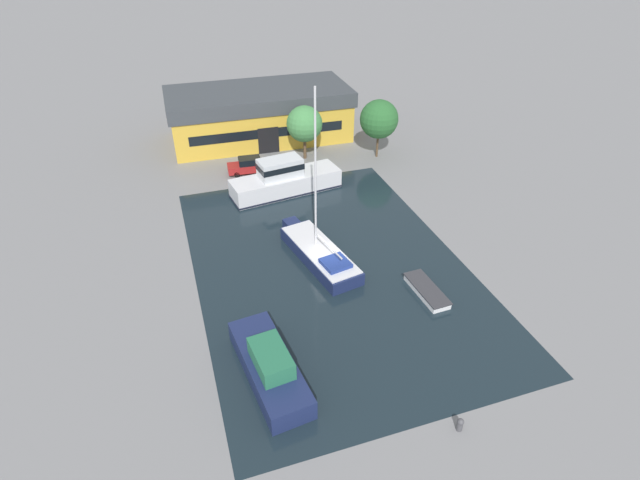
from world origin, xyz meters
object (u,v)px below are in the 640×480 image
small_dinghy (427,291)px  warehouse_building (259,114)px  cabin_boat (270,366)px  quay_tree_near_building (304,124)px  sailboat_moored (319,252)px  motor_cruiser (285,180)px  quay_tree_by_water (379,119)px  parked_car (249,165)px

small_dinghy → warehouse_building: bearing=95.7°
warehouse_building → cabin_boat: 37.85m
quay_tree_near_building → cabin_boat: 31.71m
small_dinghy → cabin_boat: cabin_boat is taller
sailboat_moored → motor_cruiser: 11.89m
quay_tree_by_water → cabin_boat: size_ratio=0.78×
small_dinghy → cabin_boat: size_ratio=0.54×
parked_car → quay_tree_near_building: bearing=-71.8°
sailboat_moored → cabin_boat: 12.43m
warehouse_building → motor_cruiser: warehouse_building is taller
sailboat_moored → parked_car: bearing=86.1°
quay_tree_by_water → motor_cruiser: bearing=-157.7°
parked_car → sailboat_moored: size_ratio=0.32×
motor_cruiser → warehouse_building: bearing=-11.5°
motor_cruiser → quay_tree_near_building: bearing=-39.0°
quay_tree_by_water → motor_cruiser: size_ratio=0.58×
quay_tree_by_water → small_dinghy: quay_tree_by_water is taller
sailboat_moored → cabin_boat: (-6.55, -10.56, 0.27)m
quay_tree_by_water → cabin_boat: bearing=-124.7°
sailboat_moored → motor_cruiser: (0.35, 11.86, 0.66)m
warehouse_building → sailboat_moored: bearing=-91.3°
sailboat_moored → cabin_boat: bearing=-132.8°
quay_tree_near_building → small_dinghy: 25.87m
sailboat_moored → small_dinghy: bearing=-57.9°
warehouse_building → motor_cruiser: 14.68m
quay_tree_near_building → parked_car: quay_tree_near_building is taller
small_dinghy → cabin_boat: bearing=-165.6°
quay_tree_near_building → parked_car: size_ratio=1.34×
quay_tree_by_water → motor_cruiser: quay_tree_by_water is taller
parked_car → quay_tree_by_water: bearing=-87.6°
quay_tree_near_building → sailboat_moored: sailboat_moored is taller
quay_tree_by_water → sailboat_moored: size_ratio=0.47×
warehouse_building → cabin_boat: bearing=-100.5°
cabin_boat → motor_cruiser: bearing=66.3°
quay_tree_near_building → small_dinghy: (1.58, -25.55, -3.74)m
motor_cruiser → cabin_boat: (-6.90, -22.43, -0.39)m
cabin_boat → quay_tree_near_building: bearing=62.8°
parked_car → sailboat_moored: (2.16, -17.29, -0.18)m
warehouse_building → parked_car: size_ratio=4.81×
sailboat_moored → quay_tree_by_water: bearing=42.5°
motor_cruiser → cabin_boat: motor_cruiser is taller
small_dinghy → quay_tree_near_building: bearing=90.6°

